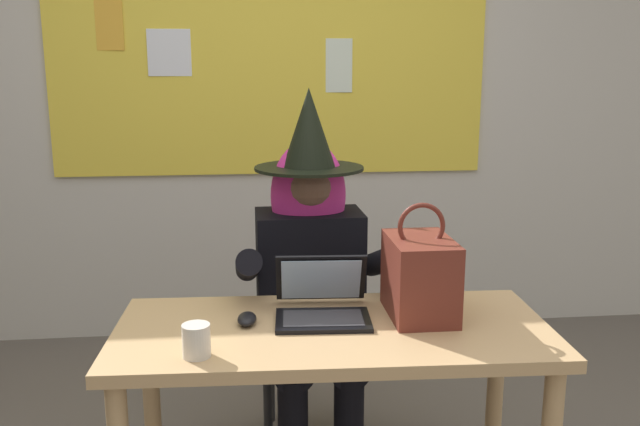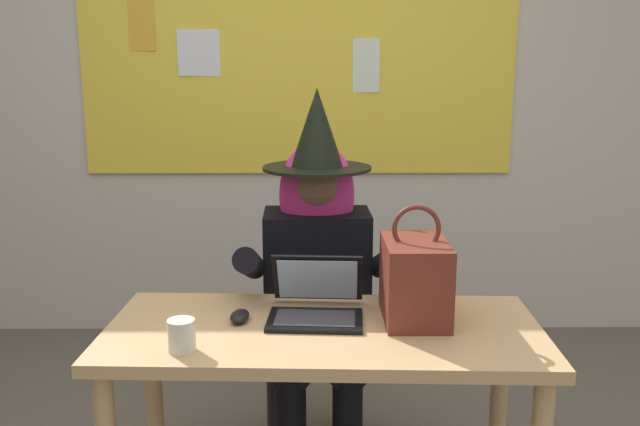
{
  "view_description": "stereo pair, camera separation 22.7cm",
  "coord_description": "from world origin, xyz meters",
  "px_view_note": "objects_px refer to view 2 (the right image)",
  "views": [
    {
      "loc": [
        -0.14,
        -1.93,
        1.54
      ],
      "look_at": [
        0.11,
        0.35,
        1.05
      ],
      "focal_mm": 37.88,
      "sensor_mm": 36.0,
      "label": 1
    },
    {
      "loc": [
        0.08,
        -1.94,
        1.54
      ],
      "look_at": [
        0.11,
        0.35,
        1.05
      ],
      "focal_mm": 37.88,
      "sensor_mm": 36.0,
      "label": 2
    }
  ],
  "objects_px": {
    "computer_mouse": "(240,316)",
    "person_costumed": "(317,259)",
    "chair_at_desk": "(318,318)",
    "laptop": "(316,303)",
    "coffee_mug": "(181,335)",
    "handbag": "(415,279)",
    "desk_main": "(324,358)"
  },
  "relations": [
    {
      "from": "chair_at_desk",
      "to": "laptop",
      "type": "bearing_deg",
      "value": 2.58
    },
    {
      "from": "laptop",
      "to": "coffee_mug",
      "type": "distance_m",
      "value": 0.47
    },
    {
      "from": "desk_main",
      "to": "handbag",
      "type": "distance_m",
      "value": 0.39
    },
    {
      "from": "coffee_mug",
      "to": "laptop",
      "type": "bearing_deg",
      "value": 35.4
    },
    {
      "from": "chair_at_desk",
      "to": "computer_mouse",
      "type": "height_order",
      "value": "chair_at_desk"
    },
    {
      "from": "computer_mouse",
      "to": "laptop",
      "type": "bearing_deg",
      "value": 14.86
    },
    {
      "from": "handbag",
      "to": "laptop",
      "type": "bearing_deg",
      "value": 175.78
    },
    {
      "from": "laptop",
      "to": "coffee_mug",
      "type": "relative_size",
      "value": 3.38
    },
    {
      "from": "coffee_mug",
      "to": "chair_at_desk",
      "type": "bearing_deg",
      "value": 64.95
    },
    {
      "from": "desk_main",
      "to": "laptop",
      "type": "distance_m",
      "value": 0.18
    },
    {
      "from": "chair_at_desk",
      "to": "coffee_mug",
      "type": "relative_size",
      "value": 9.61
    },
    {
      "from": "chair_at_desk",
      "to": "desk_main",
      "type": "bearing_deg",
      "value": 4.75
    },
    {
      "from": "desk_main",
      "to": "computer_mouse",
      "type": "relative_size",
      "value": 13.38
    },
    {
      "from": "chair_at_desk",
      "to": "laptop",
      "type": "relative_size",
      "value": 2.84
    },
    {
      "from": "desk_main",
      "to": "chair_at_desk",
      "type": "bearing_deg",
      "value": 91.12
    },
    {
      "from": "person_costumed",
      "to": "coffee_mug",
      "type": "relative_size",
      "value": 15.44
    },
    {
      "from": "chair_at_desk",
      "to": "person_costumed",
      "type": "relative_size",
      "value": 0.62
    },
    {
      "from": "computer_mouse",
      "to": "handbag",
      "type": "distance_m",
      "value": 0.58
    },
    {
      "from": "computer_mouse",
      "to": "coffee_mug",
      "type": "distance_m",
      "value": 0.27
    },
    {
      "from": "chair_at_desk",
      "to": "handbag",
      "type": "bearing_deg",
      "value": 30.77
    },
    {
      "from": "desk_main",
      "to": "computer_mouse",
      "type": "bearing_deg",
      "value": 169.97
    },
    {
      "from": "laptop",
      "to": "chair_at_desk",
      "type": "bearing_deg",
      "value": 92.54
    },
    {
      "from": "computer_mouse",
      "to": "coffee_mug",
      "type": "bearing_deg",
      "value": -116.63
    },
    {
      "from": "chair_at_desk",
      "to": "coffee_mug",
      "type": "bearing_deg",
      "value": -21.43
    },
    {
      "from": "computer_mouse",
      "to": "person_costumed",
      "type": "bearing_deg",
      "value": 67.88
    },
    {
      "from": "desk_main",
      "to": "handbag",
      "type": "relative_size",
      "value": 3.68
    },
    {
      "from": "computer_mouse",
      "to": "chair_at_desk",
      "type": "bearing_deg",
      "value": 72.31
    },
    {
      "from": "desk_main",
      "to": "computer_mouse",
      "type": "distance_m",
      "value": 0.3
    },
    {
      "from": "handbag",
      "to": "coffee_mug",
      "type": "xyz_separation_m",
      "value": [
        -0.7,
        -0.25,
        -0.09
      ]
    },
    {
      "from": "coffee_mug",
      "to": "handbag",
      "type": "bearing_deg",
      "value": 19.65
    },
    {
      "from": "chair_at_desk",
      "to": "computer_mouse",
      "type": "relative_size",
      "value": 8.78
    },
    {
      "from": "person_costumed",
      "to": "coffee_mug",
      "type": "xyz_separation_m",
      "value": [
        -0.39,
        -0.73,
        -0.01
      ]
    }
  ]
}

